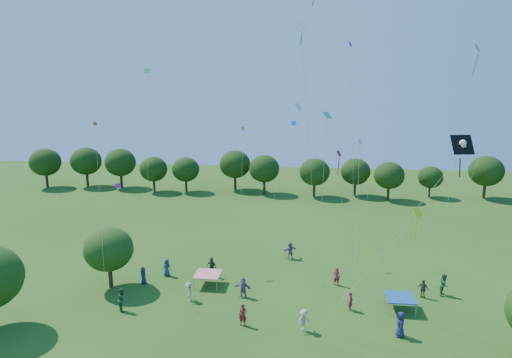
% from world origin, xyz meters
% --- Properties ---
extents(near_tree_north, '(4.19, 4.19, 5.37)m').
position_xyz_m(near_tree_north, '(-13.34, 19.09, 3.47)').
color(near_tree_north, '#422B19').
rests_on(near_tree_north, ground).
extents(treeline, '(88.01, 8.77, 6.77)m').
position_xyz_m(treeline, '(-1.73, 55.43, 4.09)').
color(treeline, '#422B19').
rests_on(treeline, ground).
extents(tent_red_stripe, '(2.20, 2.20, 1.10)m').
position_xyz_m(tent_red_stripe, '(-5.06, 20.47, 1.04)').
color(tent_red_stripe, red).
rests_on(tent_red_stripe, ground).
extents(tent_blue, '(2.20, 2.20, 1.10)m').
position_xyz_m(tent_blue, '(10.83, 17.91, 1.04)').
color(tent_blue, '#174B95').
rests_on(tent_blue, ground).
extents(crowd_person_0, '(0.81, 0.84, 1.54)m').
position_xyz_m(crowd_person_0, '(-10.77, 20.12, 0.77)').
color(crowd_person_0, navy).
rests_on(crowd_person_0, ground).
extents(crowd_person_1, '(0.66, 0.45, 1.68)m').
position_xyz_m(crowd_person_1, '(-0.97, 14.10, 0.84)').
color(crowd_person_1, maroon).
rests_on(crowd_person_1, ground).
extents(crowd_person_2, '(0.82, 1.04, 1.85)m').
position_xyz_m(crowd_person_2, '(14.94, 21.00, 0.93)').
color(crowd_person_2, '#2A6336').
rests_on(crowd_person_2, ground).
extents(crowd_person_3, '(1.11, 1.09, 1.65)m').
position_xyz_m(crowd_person_3, '(3.45, 13.86, 0.82)').
color(crowd_person_3, '#C0AE9A').
rests_on(crowd_person_3, ground).
extents(crowd_person_4, '(1.18, 0.89, 1.83)m').
position_xyz_m(crowd_person_4, '(-5.14, 22.37, 0.91)').
color(crowd_person_4, '#37312C').
rests_on(crowd_person_4, ground).
extents(crowd_person_5, '(1.66, 1.37, 1.73)m').
position_xyz_m(crowd_person_5, '(1.80, 27.64, 0.86)').
color(crowd_person_5, '#8D5285').
rests_on(crowd_person_5, ground).
extents(crowd_person_6, '(0.54, 0.93, 1.84)m').
position_xyz_m(crowd_person_6, '(10.14, 13.97, 0.92)').
color(crowd_person_6, navy).
rests_on(crowd_person_6, ground).
extents(crowd_person_7, '(0.48, 0.64, 1.53)m').
position_xyz_m(crowd_person_7, '(7.01, 17.40, 0.76)').
color(crowd_person_7, maroon).
rests_on(crowd_person_7, ground).
extents(crowd_person_8, '(0.89, 1.03, 1.84)m').
position_xyz_m(crowd_person_8, '(-10.66, 15.24, 0.92)').
color(crowd_person_8, '#225036').
rests_on(crowd_person_8, ground).
extents(crowd_person_9, '(0.66, 1.10, 1.57)m').
position_xyz_m(crowd_person_9, '(-5.90, 17.43, 0.79)').
color(crowd_person_9, '#ADA68A').
rests_on(crowd_person_9, ground).
extents(crowd_person_10, '(1.00, 0.88, 1.58)m').
position_xyz_m(crowd_person_10, '(13.11, 20.30, 0.79)').
color(crowd_person_10, '#433A35').
rests_on(crowd_person_10, ground).
extents(crowd_person_11, '(1.66, 0.91, 1.68)m').
position_xyz_m(crowd_person_11, '(-1.65, 18.62, 0.84)').
color(crowd_person_11, '#804D85').
rests_on(crowd_person_11, ground).
extents(crowd_person_12, '(0.87, 0.59, 1.62)m').
position_xyz_m(crowd_person_12, '(-9.24, 22.00, 0.81)').
color(crowd_person_12, navy).
rests_on(crowd_person_12, ground).
extents(crowd_person_13, '(0.72, 0.60, 1.65)m').
position_xyz_m(crowd_person_13, '(6.15, 21.89, 0.83)').
color(crowd_person_13, '#9C1C3E').
rests_on(crowd_person_13, ground).
extents(pirate_kite, '(7.77, 3.04, 13.10)m').
position_xyz_m(pirate_kite, '(12.25, 11.56, 13.65)').
color(pirate_kite, black).
extents(red_high_kite, '(4.11, 4.40, 25.28)m').
position_xyz_m(red_high_kite, '(3.04, 17.60, 21.64)').
color(red_high_kite, red).
extents(small_kite_0, '(1.44, 2.16, 11.54)m').
position_xyz_m(small_kite_0, '(5.82, 15.78, 10.02)').
color(small_kite_0, '#F30E37').
extents(small_kite_1, '(2.02, 4.20, 12.92)m').
position_xyz_m(small_kite_1, '(-13.70, 18.89, 9.78)').
color(small_kite_1, orange).
extents(small_kite_2, '(1.58, 1.52, 7.67)m').
position_xyz_m(small_kite_2, '(8.85, 25.04, 7.48)').
color(small_kite_2, '#EBFB16').
extents(small_kite_3, '(0.91, 3.86, 17.50)m').
position_xyz_m(small_kite_3, '(-12.31, 27.23, 14.67)').
color(small_kite_3, '#1C9A4D').
extents(small_kite_4, '(1.56, 4.90, 12.42)m').
position_xyz_m(small_kite_4, '(2.16, 28.30, 10.70)').
color(small_kite_4, blue).
extents(small_kite_5, '(1.79, 2.51, 7.30)m').
position_xyz_m(small_kite_5, '(-13.17, 22.36, 7.06)').
color(small_kite_5, '#9B1991').
extents(small_kite_6, '(0.64, 4.54, 14.53)m').
position_xyz_m(small_kite_6, '(2.61, 21.18, 12.91)').
color(small_kite_6, silver).
extents(small_kite_7, '(1.92, 3.04, 19.30)m').
position_xyz_m(small_kite_7, '(3.35, 10.39, 16.05)').
color(small_kite_7, '#0DC39B').
extents(small_kite_8, '(2.37, 7.75, 21.61)m').
position_xyz_m(small_kite_8, '(13.81, 10.61, 16.62)').
color(small_kite_8, red).
extents(small_kite_9, '(0.40, 4.29, 11.76)m').
position_xyz_m(small_kite_9, '(-3.15, 28.17, 9.46)').
color(small_kite_9, yellow).
extents(small_kite_10, '(5.70, 2.35, 8.97)m').
position_xyz_m(small_kite_10, '(9.05, 10.63, 8.53)').
color(small_kite_10, '#F8F916').
extents(small_kite_11, '(2.46, 0.87, 7.18)m').
position_xyz_m(small_kite_11, '(-1.23, 24.34, 6.46)').
color(small_kite_11, '#2C921A').
extents(small_kite_12, '(0.74, 3.96, 18.26)m').
position_xyz_m(small_kite_12, '(12.90, 13.50, 14.83)').
color(small_kite_12, '#1282BC').
extents(small_kite_13, '(1.28, 2.56, 19.64)m').
position_xyz_m(small_kite_13, '(7.18, 25.45, 14.51)').
color(small_kite_13, '#6F1AA1').
extents(small_kite_14, '(0.88, 6.56, 10.67)m').
position_xyz_m(small_kite_14, '(8.32, 28.72, 9.84)').
color(small_kite_14, silver).
extents(small_kite_15, '(0.77, 0.92, 14.39)m').
position_xyz_m(small_kite_15, '(4.46, 11.62, 12.05)').
color(small_kite_15, '#0BB2B2').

